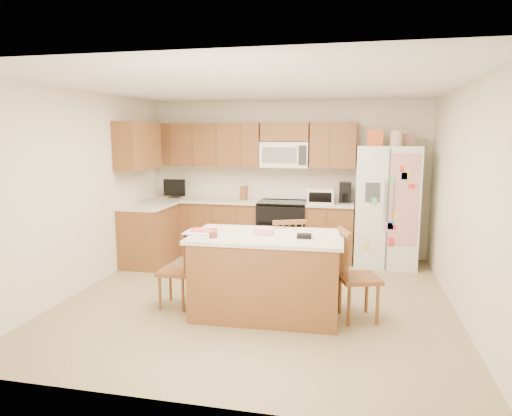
% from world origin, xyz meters
% --- Properties ---
extents(ground, '(4.50, 4.50, 0.00)m').
position_xyz_m(ground, '(0.00, 0.00, 0.00)').
color(ground, '#9E8963').
rests_on(ground, ground).
extents(room_shell, '(4.60, 4.60, 2.52)m').
position_xyz_m(room_shell, '(0.00, 0.00, 1.44)').
color(room_shell, beige).
rests_on(room_shell, ground).
extents(cabinetry, '(3.36, 1.56, 2.15)m').
position_xyz_m(cabinetry, '(-0.98, 1.79, 0.91)').
color(cabinetry, brown).
rests_on(cabinetry, ground).
extents(stove, '(0.76, 0.65, 1.13)m').
position_xyz_m(stove, '(0.00, 1.94, 0.47)').
color(stove, black).
rests_on(stove, ground).
extents(refrigerator, '(0.90, 0.79, 2.04)m').
position_xyz_m(refrigerator, '(1.57, 1.87, 0.92)').
color(refrigerator, white).
rests_on(refrigerator, ground).
extents(island, '(1.73, 1.00, 0.98)m').
position_xyz_m(island, '(0.19, -0.44, 0.45)').
color(island, brown).
rests_on(island, ground).
extents(windsor_chair_left, '(0.37, 0.39, 0.90)m').
position_xyz_m(windsor_chair_left, '(-0.85, -0.43, 0.42)').
color(windsor_chair_left, brown).
rests_on(windsor_chair_left, ground).
extents(windsor_chair_back, '(0.54, 0.53, 0.98)m').
position_xyz_m(windsor_chair_back, '(0.31, 0.16, 0.46)').
color(windsor_chair_back, brown).
rests_on(windsor_chair_back, ground).
extents(windsor_chair_right, '(0.51, 0.52, 0.98)m').
position_xyz_m(windsor_chair_right, '(1.15, -0.38, 0.46)').
color(windsor_chair_right, brown).
rests_on(windsor_chair_right, ground).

